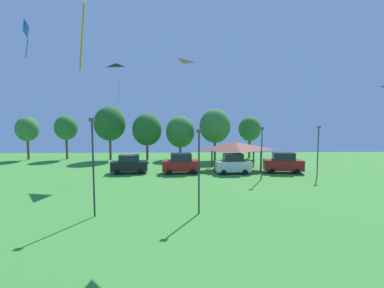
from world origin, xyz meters
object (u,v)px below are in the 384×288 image
(light_post_3, at_px, (262,150))
(parked_car_leftmost, at_px, (129,164))
(light_post_1, at_px, (93,162))
(light_post_2, at_px, (318,148))
(treeline_tree_6, at_px, (250,129))
(treeline_tree_3, at_px, (147,130))
(parked_car_rightmost_in_row, at_px, (283,163))
(treeline_tree_4, at_px, (180,132))
(light_post_0, at_px, (199,166))
(parked_car_second_from_left, at_px, (181,164))
(kite_flying_2, at_px, (125,75))
(treeline_tree_1, at_px, (66,128))
(treeline_tree_5, at_px, (215,126))
(kite_flying_7, at_px, (26,30))
(parked_car_third_from_left, at_px, (233,164))
(park_pavilion, at_px, (235,146))
(treeline_tree_2, at_px, (110,124))
(kite_flying_1, at_px, (197,71))
(treeline_tree_0, at_px, (27,129))

(light_post_3, bearing_deg, parked_car_leftmost, 163.82)
(light_post_1, height_order, light_post_2, light_post_1)
(treeline_tree_6, bearing_deg, treeline_tree_3, -171.18)
(parked_car_rightmost_in_row, relative_size, treeline_tree_4, 0.70)
(treeline_tree_3, bearing_deg, light_post_0, -75.47)
(parked_car_second_from_left, relative_size, treeline_tree_4, 0.67)
(light_post_1, height_order, light_post_3, light_post_1)
(kite_flying_2, relative_size, light_post_3, 0.61)
(light_post_0, xyz_separation_m, light_post_3, (7.36, 11.22, -0.13))
(treeline_tree_1, distance_m, treeline_tree_5, 23.99)
(kite_flying_7, relative_size, light_post_0, 0.58)
(treeline_tree_6, bearing_deg, light_post_2, -74.86)
(parked_car_rightmost_in_row, bearing_deg, treeline_tree_5, 130.52)
(treeline_tree_1, bearing_deg, parked_car_third_from_left, -28.05)
(treeline_tree_1, bearing_deg, kite_flying_7, -76.98)
(parked_car_third_from_left, bearing_deg, kite_flying_2, 175.82)
(kite_flying_7, distance_m, light_post_1, 15.68)
(light_post_3, relative_size, treeline_tree_3, 0.78)
(kite_flying_7, height_order, light_post_2, kite_flying_7)
(kite_flying_2, distance_m, park_pavilion, 16.29)
(kite_flying_7, height_order, treeline_tree_2, kite_flying_7)
(parked_car_third_from_left, relative_size, treeline_tree_1, 0.59)
(light_post_2, bearing_deg, parked_car_leftmost, 172.70)
(parked_car_second_from_left, xyz_separation_m, treeline_tree_5, (5.29, 11.20, 4.20))
(light_post_0, xyz_separation_m, treeline_tree_5, (3.89, 26.50, 2.00))
(light_post_1, bearing_deg, light_post_3, 38.46)
(light_post_2, bearing_deg, kite_flying_1, -134.91)
(kite_flying_7, relative_size, treeline_tree_6, 0.50)
(kite_flying_2, bearing_deg, parked_car_leftmost, 63.97)
(kite_flying_1, height_order, treeline_tree_0, kite_flying_1)
(light_post_1, xyz_separation_m, treeline_tree_5, (11.11, 26.86, 1.60))
(parked_car_second_from_left, distance_m, light_post_1, 16.90)
(kite_flying_7, xyz_separation_m, treeline_tree_1, (-4.77, 20.61, -9.57))
(light_post_1, bearing_deg, kite_flying_2, 92.52)
(light_post_0, distance_m, light_post_3, 13.42)
(treeline_tree_1, bearing_deg, treeline_tree_3, -8.67)
(light_post_2, xyz_separation_m, light_post_3, (-6.87, -1.56, -0.02))
(treeline_tree_0, bearing_deg, treeline_tree_2, -2.68)
(light_post_1, bearing_deg, treeline_tree_2, 101.40)
(kite_flying_1, relative_size, parked_car_leftmost, 0.36)
(kite_flying_7, height_order, treeline_tree_0, kite_flying_7)
(park_pavilion, distance_m, treeline_tree_6, 11.84)
(treeline_tree_1, bearing_deg, light_post_0, -54.57)
(light_post_1, bearing_deg, parked_car_rightmost_in_row, 40.47)
(light_post_2, relative_size, treeline_tree_5, 0.72)
(light_post_0, relative_size, treeline_tree_5, 0.74)
(light_post_1, height_order, treeline_tree_4, treeline_tree_4)
(treeline_tree_2, xyz_separation_m, treeline_tree_5, (16.67, -0.75, -0.36))
(treeline_tree_0, distance_m, treeline_tree_4, 24.48)
(parked_car_third_from_left, height_order, parked_car_rightmost_in_row, parked_car_rightmost_in_row)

